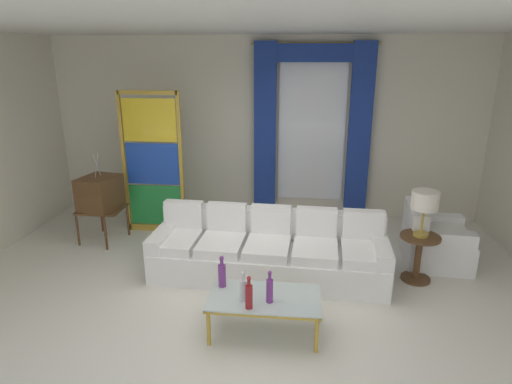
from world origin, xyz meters
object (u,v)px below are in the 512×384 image
bottle_crystal_tall (249,295)px  vintage_tv (100,194)px  bottle_ruby_flask (222,274)px  bottle_blue_decanter (270,289)px  round_side_table (418,254)px  coffee_table (264,300)px  stained_glass_divider (153,167)px  peacock_figurine (181,228)px  table_lamp_brass (425,202)px  bottle_amber_squat (243,289)px  armchair_white (432,243)px  couch_white_long (269,251)px

bottle_crystal_tall → vintage_tv: bearing=138.1°
bottle_crystal_tall → bottle_ruby_flask: (-0.33, 0.37, 0.00)m
bottle_blue_decanter → round_side_table: 2.22m
round_side_table → coffee_table: bearing=-144.6°
vintage_tv → bottle_blue_decanter: bearing=-38.3°
vintage_tv → stained_glass_divider: 0.87m
peacock_figurine → bottle_blue_decanter: bearing=-55.4°
table_lamp_brass → vintage_tv: bearing=170.4°
bottle_amber_squat → peacock_figurine: (-1.24, 2.16, -0.31)m
vintage_tv → armchair_white: size_ratio=1.54×
bottle_crystal_tall → stained_glass_divider: 3.28m
vintage_tv → stained_glass_divider: (0.68, 0.44, 0.33)m
bottle_blue_decanter → armchair_white: (2.05, 1.88, -0.26)m
bottle_crystal_tall → table_lamp_brass: bearing=37.9°
vintage_tv → coffee_table: bearing=-37.6°
bottle_blue_decanter → stained_glass_divider: bearing=128.1°
bottle_blue_decanter → bottle_amber_squat: (-0.26, 0.01, -0.01)m
bottle_blue_decanter → vintage_tv: (-2.68, 2.11, 0.18)m
vintage_tv → round_side_table: size_ratio=2.26×
round_side_table → armchair_white: bearing=58.7°
bottle_crystal_tall → round_side_table: bottle_crystal_tall is taller
bottle_ruby_flask → bottle_crystal_tall: bearing=-49.0°
bottle_ruby_flask → round_side_table: (2.24, 1.12, -0.19)m
coffee_table → bottle_crystal_tall: (-0.13, -0.22, 0.18)m
bottle_ruby_flask → vintage_tv: 2.86m
coffee_table → peacock_figurine: size_ratio=1.85×
bottle_amber_squat → table_lamp_brass: 2.46m
armchair_white → stained_glass_divider: bearing=170.6°
coffee_table → stained_glass_divider: stained_glass_divider is taller
coffee_table → bottle_amber_squat: bearing=-156.6°
stained_glass_divider → peacock_figurine: size_ratio=3.67×
bottle_amber_squat → bottle_crystal_tall: bearing=-61.4°
vintage_tv → table_lamp_brass: (4.41, -0.74, 0.30)m
bottle_ruby_flask → stained_glass_divider: stained_glass_divider is taller
vintage_tv → bottle_amber_squat: bearing=-41.0°
coffee_table → bottle_blue_decanter: bearing=-58.3°
bottle_ruby_flask → armchair_white: 3.05m
bottle_amber_squat → armchair_white: (2.30, 1.88, -0.25)m
bottle_amber_squat → vintage_tv: size_ratio=0.23×
bottle_crystal_tall → bottle_amber_squat: (-0.07, 0.13, -0.01)m
couch_white_long → vintage_tv: vintage_tv is taller
coffee_table → bottle_crystal_tall: 0.31m
coffee_table → stained_glass_divider: size_ratio=0.51×
couch_white_long → armchair_white: 2.22m
bottle_crystal_tall → peacock_figurine: size_ratio=0.56×
vintage_tv → round_side_table: 4.49m
bottle_crystal_tall → bottle_amber_squat: bearing=118.6°
couch_white_long → bottle_crystal_tall: bearing=-93.0°
coffee_table → peacock_figurine: 2.53m
peacock_figurine → round_side_table: 3.33m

